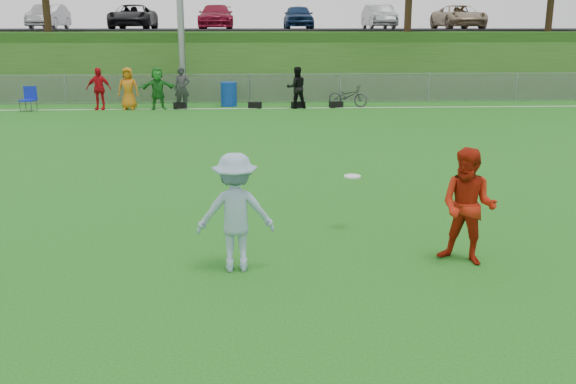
{
  "coord_description": "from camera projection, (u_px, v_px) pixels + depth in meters",
  "views": [
    {
      "loc": [
        0.02,
        -8.55,
        3.37
      ],
      "look_at": [
        0.54,
        0.5,
        1.0
      ],
      "focal_mm": 40.0,
      "sensor_mm": 36.0,
      "label": 1
    }
  ],
  "objects": [
    {
      "name": "gear_bags",
      "position": [
        268.0,
        105.0,
        26.6
      ],
      "size": [
        7.06,
        0.39,
        0.26
      ],
      "color": "black",
      "rests_on": "ground"
    },
    {
      "name": "camp_chair",
      "position": [
        29.0,
        104.0,
        25.67
      ],
      "size": [
        0.62,
        0.63,
        0.97
      ],
      "rotation": [
        0.0,
        0.0,
        -0.15
      ],
      "color": "#1022B3",
      "rests_on": "ground"
    },
    {
      "name": "recycling_bin",
      "position": [
        229.0,
        94.0,
        27.14
      ],
      "size": [
        0.87,
        0.87,
        1.01
      ],
      "primitive_type": "cylinder",
      "rotation": [
        0.0,
        0.0,
        0.36
      ],
      "color": "#0D3494",
      "rests_on": "ground"
    },
    {
      "name": "car_row",
      "position": [
        230.0,
        17.0,
        38.98
      ],
      "size": [
        32.04,
        5.18,
        1.44
      ],
      "color": "white",
      "rests_on": "parking_lot"
    },
    {
      "name": "bicycle",
      "position": [
        348.0,
        96.0,
        27.02
      ],
      "size": [
        1.79,
        1.32,
        0.9
      ],
      "primitive_type": "imported",
      "rotation": [
        0.0,
        0.0,
        1.09
      ],
      "color": "#303033",
      "rests_on": "ground"
    },
    {
      "name": "sideline_far",
      "position": [
        250.0,
        108.0,
        26.49
      ],
      "size": [
        60.0,
        0.1,
        0.01
      ],
      "primitive_type": "cube",
      "color": "white",
      "rests_on": "ground"
    },
    {
      "name": "frisbee",
      "position": [
        352.0,
        176.0,
        10.68
      ],
      "size": [
        0.28,
        0.28,
        0.03
      ],
      "color": "silver",
      "rests_on": "ground"
    },
    {
      "name": "spectator_row",
      "position": [
        175.0,
        88.0,
        26.11
      ],
      "size": [
        9.0,
        0.86,
        1.69
      ],
      "color": "red",
      "rests_on": "ground"
    },
    {
      "name": "berm",
      "position": [
        250.0,
        56.0,
        38.67
      ],
      "size": [
        120.0,
        18.0,
        3.0
      ],
      "primitive_type": "cube",
      "color": "#224A15",
      "rests_on": "ground"
    },
    {
      "name": "player_red_center",
      "position": [
        468.0,
        207.0,
        9.17
      ],
      "size": [
        1.04,
        0.99,
        1.69
      ],
      "primitive_type": "imported",
      "rotation": [
        0.0,
        0.0,
        -0.6
      ],
      "color": "#AB1D0B",
      "rests_on": "ground"
    },
    {
      "name": "player_blue",
      "position": [
        235.0,
        212.0,
        8.91
      ],
      "size": [
        1.12,
        0.68,
        1.68
      ],
      "primitive_type": "imported",
      "rotation": [
        0.0,
        0.0,
        3.2
      ],
      "color": "#8EABC5",
      "rests_on": "ground"
    },
    {
      "name": "parking_lot",
      "position": [
        249.0,
        30.0,
        40.21
      ],
      "size": [
        120.0,
        12.0,
        0.1
      ],
      "primitive_type": "cube",
      "color": "black",
      "rests_on": "berm"
    },
    {
      "name": "ground",
      "position": [
        252.0,
        269.0,
        9.11
      ],
      "size": [
        120.0,
        120.0,
        0.0
      ],
      "primitive_type": "plane",
      "color": "#1B5712",
      "rests_on": "ground"
    },
    {
      "name": "fence",
      "position": [
        250.0,
        88.0,
        28.26
      ],
      "size": [
        58.0,
        0.06,
        1.3
      ],
      "color": "gray",
      "rests_on": "ground"
    }
  ]
}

